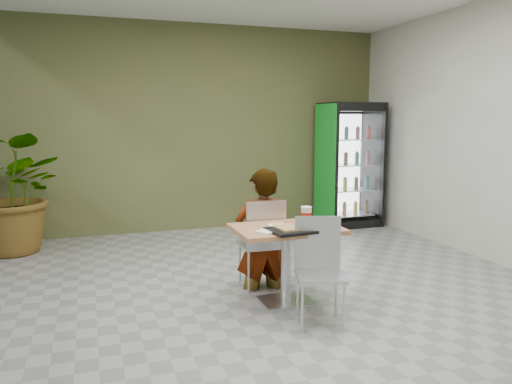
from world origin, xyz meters
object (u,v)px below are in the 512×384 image
at_px(chair_near, 319,261).
at_px(cafeteria_tray, 296,230).
at_px(beverage_fridge, 350,165).
at_px(chair_far, 263,237).
at_px(dining_table, 286,249).
at_px(seated_woman, 262,243).
at_px(potted_plant, 15,193).
at_px(soda_cup, 306,217).

relative_size(chair_near, cafeteria_tray, 1.89).
bearing_deg(beverage_fridge, chair_far, -135.59).
xyz_separation_m(dining_table, seated_woman, (-0.06, 0.52, -0.06)).
bearing_deg(chair_far, seated_woman, -92.05).
bearing_deg(potted_plant, seated_woman, -41.81).
xyz_separation_m(chair_far, seated_woman, (0.00, 0.05, -0.07)).
xyz_separation_m(seated_woman, beverage_fridge, (2.39, 2.49, 0.53)).
distance_m(cafeteria_tray, potted_plant, 4.05).
xyz_separation_m(chair_near, potted_plant, (-2.78, 3.29, 0.27)).
bearing_deg(soda_cup, seated_woman, 114.87).
distance_m(chair_near, seated_woman, 0.99).
distance_m(chair_near, beverage_fridge, 4.13).
bearing_deg(seated_woman, cafeteria_tray, 96.83).
relative_size(dining_table, potted_plant, 0.62).
distance_m(beverage_fridge, potted_plant, 5.00).
relative_size(cafeteria_tray, beverage_fridge, 0.24).
relative_size(chair_near, seated_woman, 0.58).
height_order(seated_woman, cafeteria_tray, seated_woman).
relative_size(chair_far, chair_near, 1.03).
distance_m(dining_table, cafeteria_tray, 0.31).
relative_size(dining_table, soda_cup, 5.38).
height_order(chair_far, beverage_fridge, beverage_fridge).
distance_m(dining_table, potted_plant, 3.90).
bearing_deg(potted_plant, dining_table, -46.97).
relative_size(soda_cup, potted_plant, 0.11).
xyz_separation_m(dining_table, cafeteria_tray, (0.00, -0.21, 0.23)).
distance_m(chair_far, soda_cup, 0.63).
xyz_separation_m(beverage_fridge, potted_plant, (-4.99, -0.17, -0.21)).
distance_m(soda_cup, beverage_fridge, 3.72).
relative_size(soda_cup, beverage_fridge, 0.09).
distance_m(soda_cup, potted_plant, 4.04).
height_order(chair_far, cafeteria_tray, chair_far).
relative_size(cafeteria_tray, potted_plant, 0.30).
bearing_deg(chair_far, soda_cup, 119.30).
distance_m(soda_cup, cafeteria_tray, 0.28).
bearing_deg(seated_woman, chair_near, 102.75).
xyz_separation_m(chair_far, cafeteria_tray, (0.07, -0.69, 0.21)).
bearing_deg(beverage_fridge, seated_woman, -136.10).
bearing_deg(potted_plant, beverage_fridge, 1.94).
distance_m(chair_far, potted_plant, 3.52).
bearing_deg(seated_woman, beverage_fridge, -131.84).
height_order(dining_table, chair_near, chair_near).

